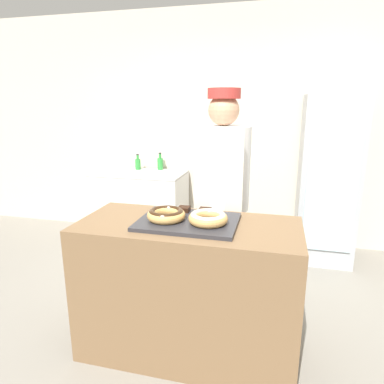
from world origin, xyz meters
The scene contains 13 objects.
ground_plane centered at (0.00, 0.00, 0.00)m, with size 14.00×14.00×0.00m, color gray.
wall_back centered at (0.00, 2.13, 1.35)m, with size 8.00×0.06×2.70m.
display_counter centered at (0.00, 0.00, 0.45)m, with size 1.40×0.63×0.91m.
serving_tray centered at (0.00, 0.00, 0.92)m, with size 0.62×0.45×0.02m.
donut_chocolate_glaze centered at (-0.13, -0.03, 0.97)m, with size 0.24×0.24×0.07m.
donut_light_glaze centered at (0.13, -0.03, 0.97)m, with size 0.24×0.24×0.07m.
brownie_back_left centered at (-0.07, 0.16, 0.95)m, with size 0.08×0.08×0.03m.
brownie_back_right centered at (0.07, 0.16, 0.95)m, with size 0.08×0.08×0.03m.
baker_person centered at (0.12, 0.58, 0.92)m, with size 0.42×0.42×1.75m.
beverage_fridge centered at (1.04, 1.76, 0.87)m, with size 0.57×0.63×1.73m.
chest_freezer centered at (-1.07, 1.77, 0.43)m, with size 1.07×0.59×0.85m.
bottle_green centered at (-0.88, 1.99, 0.93)m, with size 0.07×0.07×0.21m.
bottle_green_b centered at (-1.15, 1.93, 0.92)m, with size 0.07×0.07×0.19m.
Camera 1 is at (0.52, -1.96, 1.64)m, focal length 32.00 mm.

